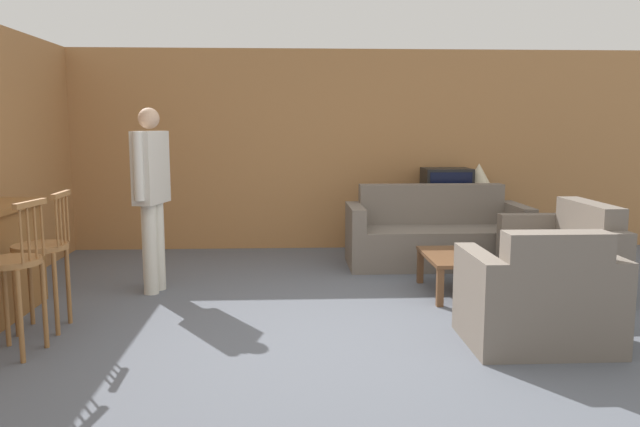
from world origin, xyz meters
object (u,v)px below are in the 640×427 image
(tv, at_px, (446,187))
(person_by_window, at_px, (151,189))
(bar_chair_near, at_px, (12,272))
(loveseat_right, at_px, (562,259))
(armchair_near, at_px, (539,302))
(bar_chair_mid, at_px, (43,256))
(book_on_table, at_px, (471,258))
(coffee_table, at_px, (459,260))
(couch_far, at_px, (435,237))
(table_lamp, at_px, (479,174))
(tv_unit, at_px, (445,229))

(tv, distance_m, person_by_window, 3.82)
(bar_chair_near, distance_m, loveseat_right, 4.85)
(armchair_near, bearing_deg, tv, 87.05)
(bar_chair_mid, bearing_deg, book_on_table, 10.78)
(coffee_table, bearing_deg, couch_far, 86.93)
(coffee_table, relative_size, tv, 1.56)
(person_by_window, bearing_deg, table_lamp, 26.04)
(bar_chair_mid, bearing_deg, loveseat_right, 11.39)
(armchair_near, distance_m, tv, 3.55)
(bar_chair_near, height_order, book_on_table, bar_chair_near)
(tv_unit, bearing_deg, bar_chair_near, -138.47)
(couch_far, distance_m, tv, 0.97)
(bar_chair_near, bearing_deg, couch_far, 36.91)
(book_on_table, bearing_deg, tv_unit, 81.81)
(couch_far, relative_size, coffee_table, 2.19)
(bar_chair_mid, xyz_separation_m, armchair_near, (3.78, -0.55, -0.27))
(bar_chair_near, height_order, tv, bar_chair_near)
(bar_chair_mid, xyz_separation_m, tv, (3.97, 2.96, 0.23))
(book_on_table, relative_size, person_by_window, 0.12)
(armchair_near, distance_m, coffee_table, 1.47)
(bar_chair_near, xyz_separation_m, coffee_table, (3.58, 1.46, -0.27))
(coffee_table, bearing_deg, bar_chair_near, -157.88)
(couch_far, xyz_separation_m, armchair_near, (0.13, -2.74, 0.00))
(armchair_near, xyz_separation_m, book_on_table, (-0.15, 1.24, 0.07))
(bar_chair_near, bearing_deg, bar_chair_mid, 89.98)
(person_by_window, bearing_deg, bar_chair_mid, -118.81)
(book_on_table, bearing_deg, couch_far, 89.45)
(book_on_table, bearing_deg, bar_chair_near, -161.20)
(bar_chair_mid, height_order, loveseat_right, bar_chair_mid)
(bar_chair_mid, distance_m, loveseat_right, 4.72)
(coffee_table, bearing_deg, loveseat_right, 1.04)
(loveseat_right, distance_m, table_lamp, 2.16)
(tv_unit, bearing_deg, table_lamp, 0.00)
(bar_chair_near, height_order, tv_unit, bar_chair_near)
(bar_chair_mid, relative_size, loveseat_right, 0.83)
(tv_unit, bearing_deg, loveseat_right, -72.28)
(tv, distance_m, table_lamp, 0.45)
(loveseat_right, height_order, book_on_table, loveseat_right)
(bar_chair_near, xyz_separation_m, person_by_window, (0.62, 1.67, 0.41))
(book_on_table, height_order, table_lamp, table_lamp)
(bar_chair_near, bearing_deg, armchair_near, -0.01)
(bar_chair_mid, distance_m, book_on_table, 3.71)
(bar_chair_mid, bearing_deg, person_by_window, 61.19)
(tv, distance_m, book_on_table, 2.34)
(loveseat_right, bearing_deg, tv, 107.75)
(armchair_near, xyz_separation_m, loveseat_right, (0.83, 1.48, -0.00))
(coffee_table, distance_m, book_on_table, 0.24)
(armchair_near, distance_m, table_lamp, 3.63)
(tv, bearing_deg, tv_unit, 90.00)
(coffee_table, xyz_separation_m, book_on_table, (0.05, -0.22, 0.07))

